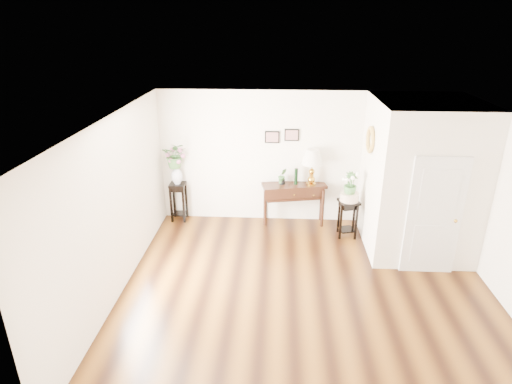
# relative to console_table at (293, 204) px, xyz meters

# --- Properties ---
(floor) EXTENTS (6.00, 5.50, 0.02)m
(floor) POSITION_rel_console_table_xyz_m (0.17, -2.57, -0.44)
(floor) COLOR #5E360F
(floor) RESTS_ON ground
(ceiling) EXTENTS (6.00, 5.50, 0.02)m
(ceiling) POSITION_rel_console_table_xyz_m (0.17, -2.57, 2.36)
(ceiling) COLOR white
(ceiling) RESTS_ON ground
(wall_back) EXTENTS (6.00, 0.02, 2.80)m
(wall_back) POSITION_rel_console_table_xyz_m (0.17, 0.18, 0.96)
(wall_back) COLOR silver
(wall_back) RESTS_ON ground
(wall_front) EXTENTS (6.00, 0.02, 2.80)m
(wall_front) POSITION_rel_console_table_xyz_m (0.17, -5.32, 0.96)
(wall_front) COLOR silver
(wall_front) RESTS_ON ground
(wall_left) EXTENTS (0.02, 5.50, 2.80)m
(wall_left) POSITION_rel_console_table_xyz_m (-2.83, -2.57, 0.96)
(wall_left) COLOR silver
(wall_left) RESTS_ON ground
(partition) EXTENTS (1.80, 1.95, 2.80)m
(partition) POSITION_rel_console_table_xyz_m (2.27, -0.79, 0.96)
(partition) COLOR silver
(partition) RESTS_ON floor
(door) EXTENTS (0.90, 0.05, 2.10)m
(door) POSITION_rel_console_table_xyz_m (2.27, -1.79, 0.61)
(door) COLOR silver
(door) RESTS_ON floor
(art_print_left) EXTENTS (0.30, 0.02, 0.25)m
(art_print_left) POSITION_rel_console_table_xyz_m (-0.48, 0.16, 1.41)
(art_print_left) COLOR black
(art_print_left) RESTS_ON wall_back
(art_print_right) EXTENTS (0.30, 0.02, 0.25)m
(art_print_right) POSITION_rel_console_table_xyz_m (-0.08, 0.16, 1.46)
(art_print_right) COLOR black
(art_print_right) RESTS_ON wall_back
(wall_ornament) EXTENTS (0.07, 0.51, 0.51)m
(wall_ornament) POSITION_rel_console_table_xyz_m (1.33, -0.67, 1.61)
(wall_ornament) COLOR gold
(wall_ornament) RESTS_ON partition
(console_table) EXTENTS (1.39, 0.70, 0.89)m
(console_table) POSITION_rel_console_table_xyz_m (0.00, 0.00, 0.00)
(console_table) COLOR black
(console_table) RESTS_ON floor
(table_lamp) EXTENTS (0.51, 0.51, 0.78)m
(table_lamp) POSITION_rel_console_table_xyz_m (0.35, 0.00, 0.79)
(table_lamp) COLOR #A97C1E
(table_lamp) RESTS_ON console_table
(green_vase) EXTENTS (0.08, 0.08, 0.35)m
(green_vase) POSITION_rel_console_table_xyz_m (0.03, 0.00, 0.61)
(green_vase) COLOR black
(green_vase) RESTS_ON console_table
(potted_plant) EXTENTS (0.22, 0.19, 0.33)m
(potted_plant) POSITION_rel_console_table_xyz_m (-0.25, 0.00, 0.61)
(potted_plant) COLOR #3B6D34
(potted_plant) RESTS_ON console_table
(plant_stand_a) EXTENTS (0.33, 0.33, 0.85)m
(plant_stand_a) POSITION_rel_console_table_xyz_m (-2.48, 0.00, -0.02)
(plant_stand_a) COLOR black
(plant_stand_a) RESTS_ON floor
(porcelain_vase) EXTENTS (0.29, 0.29, 0.40)m
(porcelain_vase) POSITION_rel_console_table_xyz_m (-2.48, 0.00, 0.63)
(porcelain_vase) COLOR white
(porcelain_vase) RESTS_ON plant_stand_a
(lily_arrangement) EXTENTS (0.51, 0.45, 0.56)m
(lily_arrangement) POSITION_rel_console_table_xyz_m (-2.48, 0.00, 1.08)
(lily_arrangement) COLOR #3B6D34
(lily_arrangement) RESTS_ON porcelain_vase
(plant_stand_b) EXTENTS (0.45, 0.45, 0.77)m
(plant_stand_b) POSITION_rel_console_table_xyz_m (1.07, -0.54, -0.06)
(plant_stand_b) COLOR black
(plant_stand_b) RESTS_ON floor
(ceramic_bowl) EXTENTS (0.44, 0.44, 0.16)m
(ceramic_bowl) POSITION_rel_console_table_xyz_m (1.07, -0.54, 0.41)
(ceramic_bowl) COLOR beige
(ceramic_bowl) RESTS_ON plant_stand_b
(narcissus) EXTENTS (0.32, 0.32, 0.47)m
(narcissus) POSITION_rel_console_table_xyz_m (1.07, -0.54, 0.68)
(narcissus) COLOR #3B6D34
(narcissus) RESTS_ON ceramic_bowl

